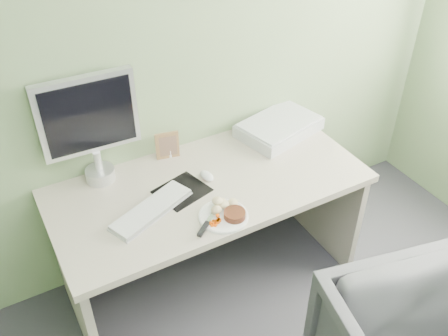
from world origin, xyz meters
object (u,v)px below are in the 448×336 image
desk (210,210)px  scanner (279,127)px  plate (223,216)px  monitor (90,124)px

desk → scanner: size_ratio=3.51×
desk → plate: 0.33m
desk → plate: plate is taller
scanner → monitor: 1.08m
plate → monitor: bearing=125.5°
desk → monitor: bearing=146.0°
plate → scanner: bearing=37.0°
desk → plate: bearing=-102.8°
scanner → monitor: (-1.04, 0.10, 0.28)m
scanner → plate: bearing=-156.8°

